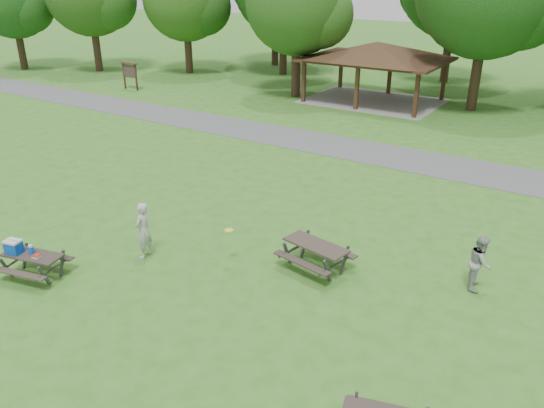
{
  "coord_description": "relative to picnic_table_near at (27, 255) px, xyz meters",
  "views": [
    {
      "loc": [
        9.07,
        -8.55,
        7.94
      ],
      "look_at": [
        1.0,
        4.0,
        1.3
      ],
      "focal_mm": 35.0,
      "sensor_mm": 36.0,
      "label": 1
    }
  ],
  "objects": [
    {
      "name": "tree_row_b",
      "position": [
        -17.3,
        26.96,
        4.99
      ],
      "size": [
        7.14,
        6.8,
        9.28
      ],
      "color": "#311F16",
      "rests_on": "ground"
    },
    {
      "name": "tree_row_d",
      "position": [
        -5.3,
        23.96,
        5.1
      ],
      "size": [
        6.93,
        6.6,
        9.27
      ],
      "color": "black",
      "rests_on": "ground"
    },
    {
      "name": "asphalt_path",
      "position": [
        3.61,
        15.43,
        -0.66
      ],
      "size": [
        120.0,
        3.2,
        0.02
      ],
      "primitive_type": "cube",
      "color": "#4F4E51",
      "rests_on": "ground"
    },
    {
      "name": "frisbee_thrower",
      "position": [
        1.92,
        2.57,
        0.2
      ],
      "size": [
        0.52,
        0.7,
        1.74
      ],
      "primitive_type": "imported",
      "rotation": [
        0.0,
        0.0,
        -1.39
      ],
      "color": "#B0B0B2",
      "rests_on": "ground"
    },
    {
      "name": "picnic_table_middle",
      "position": [
        6.57,
        4.7,
        -0.07
      ],
      "size": [
        2.13,
        1.83,
        0.82
      ],
      "color": "#312823",
      "rests_on": "ground"
    },
    {
      "name": "frisbee_catcher",
      "position": [
        10.72,
        6.2,
        0.1
      ],
      "size": [
        0.72,
        0.85,
        1.55
      ],
      "primitive_type": "imported",
      "rotation": [
        0.0,
        0.0,
        1.77
      ],
      "color": "#99999B",
      "rests_on": "ground"
    },
    {
      "name": "picnic_table_near",
      "position": [
        0.0,
        0.0,
        0.0
      ],
      "size": [
        1.95,
        1.7,
        1.17
      ],
      "color": "#2D2420",
      "rests_on": "ground"
    },
    {
      "name": "notice_board",
      "position": [
        -16.39,
        19.43,
        0.64
      ],
      "size": [
        1.6,
        0.3,
        1.88
      ],
      "color": "#362313",
      "rests_on": "ground"
    },
    {
      "name": "ground",
      "position": [
        3.61,
        1.43,
        -0.67
      ],
      "size": [
        160.0,
        160.0,
        0.0
      ],
      "primitive_type": "plane",
      "color": "#316A1E",
      "rests_on": "ground"
    },
    {
      "name": "pavilion",
      "position": [
        -0.39,
        25.43,
        2.39
      ],
      "size": [
        8.6,
        7.01,
        3.76
      ],
      "color": "#361D13",
      "rests_on": "ground"
    },
    {
      "name": "tree_flank_left",
      "position": [
        -30.31,
        20.46,
        4.85
      ],
      "size": [
        6.72,
        6.4,
        8.93
      ],
      "color": "black",
      "rests_on": "ground"
    },
    {
      "name": "frisbee_in_flight",
      "position": [
        4.34,
        3.57,
        0.44
      ],
      "size": [
        0.28,
        0.28,
        0.02
      ],
      "color": "yellow",
      "rests_on": "ground"
    }
  ]
}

